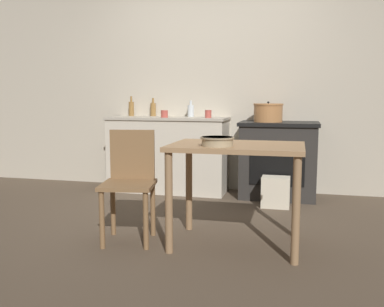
{
  "coord_description": "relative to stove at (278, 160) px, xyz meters",
  "views": [
    {
      "loc": [
        1.0,
        -3.58,
        1.13
      ],
      "look_at": [
        0.0,
        0.43,
        0.58
      ],
      "focal_mm": 40.0,
      "sensor_mm": 36.0,
      "label": 1
    }
  ],
  "objects": [
    {
      "name": "bottle_far_left",
      "position": [
        -1.83,
        0.18,
        0.56
      ],
      "size": [
        0.07,
        0.07,
        0.25
      ],
      "color": "olive",
      "rests_on": "counter_cabinet"
    },
    {
      "name": "work_table",
      "position": [
        -0.23,
        -1.7,
        0.22
      ],
      "size": [
        0.99,
        0.68,
        0.78
      ],
      "color": "#A87F56",
      "rests_on": "ground_plane"
    },
    {
      "name": "ground_plane",
      "position": [
        -0.79,
        -1.27,
        -0.43
      ],
      "size": [
        14.0,
        14.0,
        0.0
      ],
      "primitive_type": "plane",
      "color": "brown"
    },
    {
      "name": "counter_cabinet",
      "position": [
        -1.3,
        0.02,
        0.02
      ],
      "size": [
        1.43,
        0.55,
        0.89
      ],
      "color": "beige",
      "rests_on": "ground_plane"
    },
    {
      "name": "chair",
      "position": [
        -1.07,
        -1.77,
        0.05
      ],
      "size": [
        0.46,
        0.46,
        0.87
      ],
      "rotation": [
        0.0,
        0.0,
        0.18
      ],
      "color": "olive",
      "rests_on": "ground_plane"
    },
    {
      "name": "cup_center",
      "position": [
        -1.3,
        -0.12,
        0.51
      ],
      "size": [
        0.08,
        0.08,
        0.08
      ],
      "primitive_type": "cylinder",
      "color": "#B74C42",
      "rests_on": "counter_cabinet"
    },
    {
      "name": "stove",
      "position": [
        0.0,
        0.0,
        0.0
      ],
      "size": [
        0.87,
        0.59,
        0.85
      ],
      "color": "#2D2B28",
      "rests_on": "ground_plane"
    },
    {
      "name": "stock_pot",
      "position": [
        -0.12,
        -0.02,
        0.53
      ],
      "size": [
        0.33,
        0.33,
        0.23
      ],
      "color": "#B77A47",
      "rests_on": "stove"
    },
    {
      "name": "mixing_bowl_large",
      "position": [
        -0.35,
        -1.85,
        0.39
      ],
      "size": [
        0.24,
        0.24,
        0.07
      ],
      "color": "tan",
      "rests_on": "work_table"
    },
    {
      "name": "bottle_left",
      "position": [
        -1.05,
        0.13,
        0.54
      ],
      "size": [
        0.08,
        0.08,
        0.2
      ],
      "color": "silver",
      "rests_on": "counter_cabinet"
    },
    {
      "name": "cup_center_left",
      "position": [
        -0.79,
        -0.08,
        0.51
      ],
      "size": [
        0.07,
        0.07,
        0.09
      ],
      "primitive_type": "cylinder",
      "color": "#B74C42",
      "rests_on": "counter_cabinet"
    },
    {
      "name": "wall_back",
      "position": [
        -0.79,
        0.31,
        0.85
      ],
      "size": [
        8.0,
        0.07,
        2.55
      ],
      "color": "beige",
      "rests_on": "ground_plane"
    },
    {
      "name": "bottle_mid_left",
      "position": [
        -1.55,
        0.21,
        0.55
      ],
      "size": [
        0.07,
        0.07,
        0.22
      ],
      "color": "olive",
      "rests_on": "counter_cabinet"
    },
    {
      "name": "flour_sack",
      "position": [
        0.0,
        -0.47,
        -0.27
      ],
      "size": [
        0.29,
        0.2,
        0.32
      ],
      "primitive_type": "cube",
      "color": "beige",
      "rests_on": "ground_plane"
    }
  ]
}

